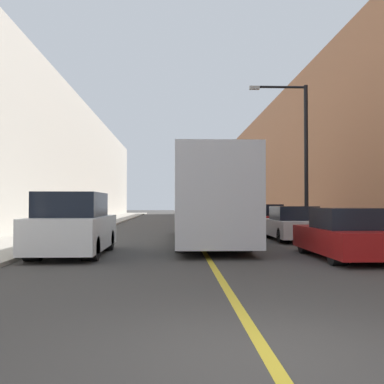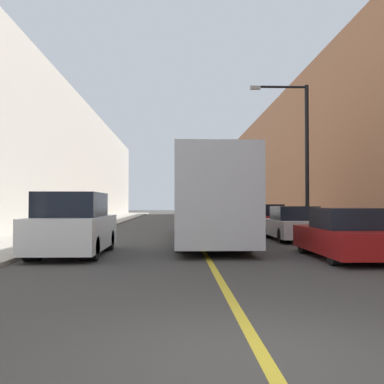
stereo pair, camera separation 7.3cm
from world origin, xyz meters
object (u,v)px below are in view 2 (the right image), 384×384
at_px(car_right_mid, 293,225).
at_px(car_right_far, 265,219).
at_px(parked_suv_left, 73,226).
at_px(bus, 206,198).
at_px(street_lamp_right, 301,147).
at_px(car_right_near, 346,236).

height_order(car_right_mid, car_right_far, car_right_far).
bearing_deg(parked_suv_left, bus, 46.07).
bearing_deg(street_lamp_right, car_right_far, 113.18).
height_order(car_right_far, street_lamp_right, street_lamp_right).
xyz_separation_m(parked_suv_left, car_right_far, (8.13, 10.98, -0.19)).
bearing_deg(street_lamp_right, car_right_mid, -112.57).
relative_size(car_right_mid, street_lamp_right, 0.62).
bearing_deg(car_right_far, parked_suv_left, -126.50).
bearing_deg(car_right_far, bus, -120.20).
bearing_deg(car_right_mid, parked_suv_left, -147.37).
xyz_separation_m(car_right_near, car_right_mid, (0.15, 6.43, 0.00)).
bearing_deg(car_right_mid, street_lamp_right, 67.43).
relative_size(car_right_near, car_right_far, 0.97).
bearing_deg(parked_suv_left, street_lamp_right, 40.86).
bearing_deg(bus, street_lamp_right, 35.48).
height_order(car_right_near, car_right_mid, car_right_mid).
bearing_deg(car_right_mid, bus, -169.75).
bearing_deg(car_right_near, car_right_far, 89.52).
xyz_separation_m(parked_suv_left, car_right_near, (8.02, -1.19, -0.23)).
bearing_deg(parked_suv_left, car_right_mid, 32.63).
relative_size(bus, street_lamp_right, 1.65).
xyz_separation_m(car_right_mid, street_lamp_right, (1.19, 2.87, 3.70)).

